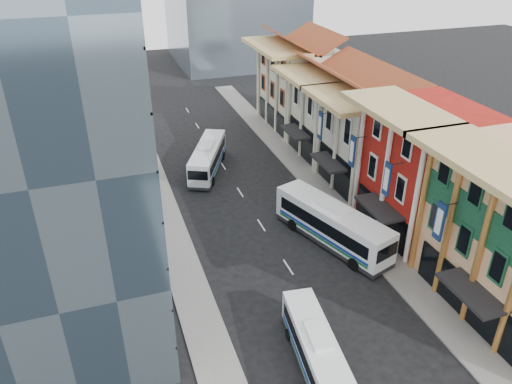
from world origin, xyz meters
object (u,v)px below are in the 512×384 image
object	(u,v)px
bus_left_far	(208,157)
bus_right	(332,224)
office_tower	(40,104)
bus_left_near	(317,351)

from	to	relation	value
bus_left_far	bus_right	bearing A→B (deg)	-43.68
office_tower	bus_left_far	distance (m)	25.80
office_tower	bus_right	size ratio (longest dim) A/B	2.42
bus_left_near	office_tower	bearing A→B (deg)	141.76
office_tower	bus_left_far	bearing A→B (deg)	47.32
office_tower	bus_right	world-z (taller)	office_tower
bus_right	office_tower	bearing A→B (deg)	156.44
bus_left_far	office_tower	bearing A→B (deg)	-107.77
bus_left_near	bus_left_far	xyz separation A→B (m)	(0.35, 30.90, 0.21)
bus_left_near	bus_right	distance (m)	14.86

